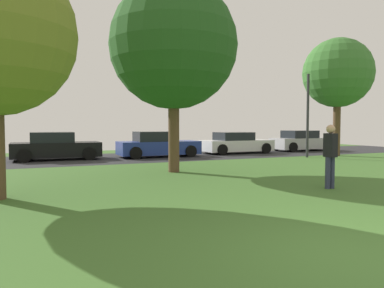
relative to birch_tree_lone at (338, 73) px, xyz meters
name	(u,v)px	position (x,y,z in m)	size (l,w,h in m)	color
ground_plane	(375,261)	(-11.92, -12.32, -4.67)	(44.00, 44.00, 0.00)	#3D6628
road_strip	(114,158)	(-11.92, 3.68, -4.67)	(44.00, 6.40, 0.01)	#28282B
birch_tree_lone	(338,73)	(0.00, 0.00, 0.00)	(3.89, 3.89, 6.64)	brown
maple_tree_far	(174,46)	(-11.07, -2.93, 0.00)	(4.70, 4.70, 7.04)	brown
person_thrower	(330,153)	(-8.43, -8.01, -3.69)	(0.30, 0.33, 1.76)	#2D334C
parked_car_black	(56,147)	(-14.80, 3.96, -4.03)	(4.24, 2.05, 1.40)	black
parked_car_blue	(158,145)	(-9.55, 3.44, -4.03)	(4.41, 1.99, 1.40)	#233893
parked_car_white	(236,143)	(-4.29, 3.91, -4.06)	(4.37, 2.11, 1.31)	white
parked_car_silver	(302,141)	(0.97, 4.02, -4.03)	(4.30, 1.97, 1.38)	#B7B7BC
street_lamp_post	(308,116)	(-2.22, -0.12, -2.42)	(0.14, 0.14, 4.50)	#2D2D33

